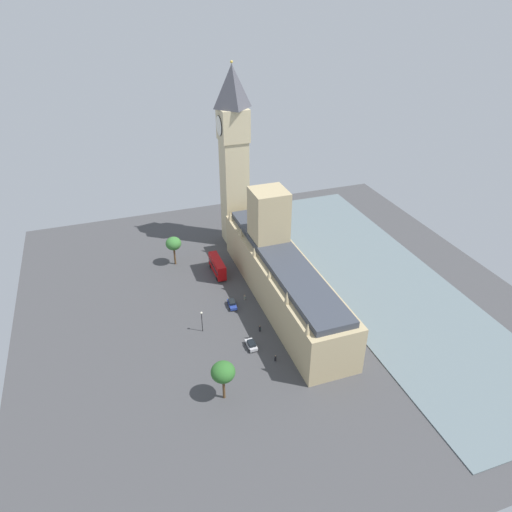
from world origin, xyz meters
The scene contains 13 objects.
ground_plane centered at (0.00, 0.00, 0.00)m, with size 132.04×132.04×0.00m, color #424244.
river_thames centered at (-32.08, 0.00, 0.12)m, with size 35.77×118.84×0.25m, color slate.
parliament_building centered at (-1.99, -1.99, 7.97)m, with size 13.20×62.04×27.58m.
clock_tower centered at (-0.28, -37.02, 28.82)m, with size 8.47×8.47×55.72m.
double_decker_bus_trailing centered at (10.92, -18.81, 2.63)m, with size 2.75×10.53×4.75m.
car_blue_opposite_hall centered at (11.60, -1.88, 0.89)m, with size 2.15×4.62×1.74m.
car_silver_under_trees centered at (11.95, 15.05, 0.89)m, with size 2.06×4.16×1.74m.
pedestrian_kerbside centered at (8.18, 21.00, 0.68)m, with size 0.56×0.63×1.51m.
pedestrian_corner centered at (8.02, 10.05, 0.75)m, with size 0.70×0.63×1.68m.
pedestrian_leading centered at (7.46, -3.82, 0.70)m, with size 0.48×0.58×1.55m.
plane_tree_near_tower centered at (22.21, 27.73, 7.11)m, with size 4.98×4.98×9.30m.
plane_tree_far_end centered at (21.65, -28.21, 7.04)m, with size 4.62×4.62×9.09m.
street_lamp_midblock centered at (21.37, 5.39, 4.16)m, with size 0.56×0.56×5.90m.
Camera 1 is at (38.98, 95.84, 75.76)m, focal length 33.29 mm.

